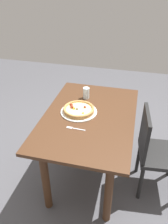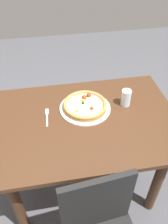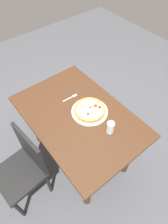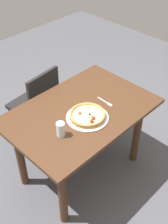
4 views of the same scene
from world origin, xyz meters
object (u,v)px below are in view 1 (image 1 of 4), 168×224
at_px(chair_near, 155,150).
at_px(plate, 79,112).
at_px(drinking_glass, 86,93).
at_px(fork, 74,128).
at_px(pizza, 79,109).
at_px(dining_table, 89,127).

height_order(chair_near, plate, chair_near).
bearing_deg(chair_near, drinking_glass, -119.24).
height_order(fork, drinking_glass, drinking_glass).
bearing_deg(pizza, fork, -173.46).
xyz_separation_m(chair_near, pizza, (0.04, 0.74, 0.31)).
bearing_deg(dining_table, drinking_glass, 18.36).
xyz_separation_m(dining_table, drinking_glass, (0.31, 0.10, 0.19)).
bearing_deg(fork, drinking_glass, -84.90).
bearing_deg(fork, dining_table, -107.06).
xyz_separation_m(pizza, fork, (-0.26, -0.03, -0.03)).
height_order(dining_table, fork, fork).
height_order(pizza, drinking_glass, drinking_glass).
distance_m(chair_near, plate, 0.79).
bearing_deg(plate, dining_table, -107.33).
distance_m(dining_table, pizza, 0.20).
bearing_deg(plate, pizza, 72.61).
distance_m(chair_near, drinking_glass, 0.86).
distance_m(dining_table, fork, 0.27).
bearing_deg(chair_near, plate, -98.87).
bearing_deg(drinking_glass, dining_table, -161.64).
bearing_deg(fork, plate, -81.17).
relative_size(plate, drinking_glass, 2.93).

